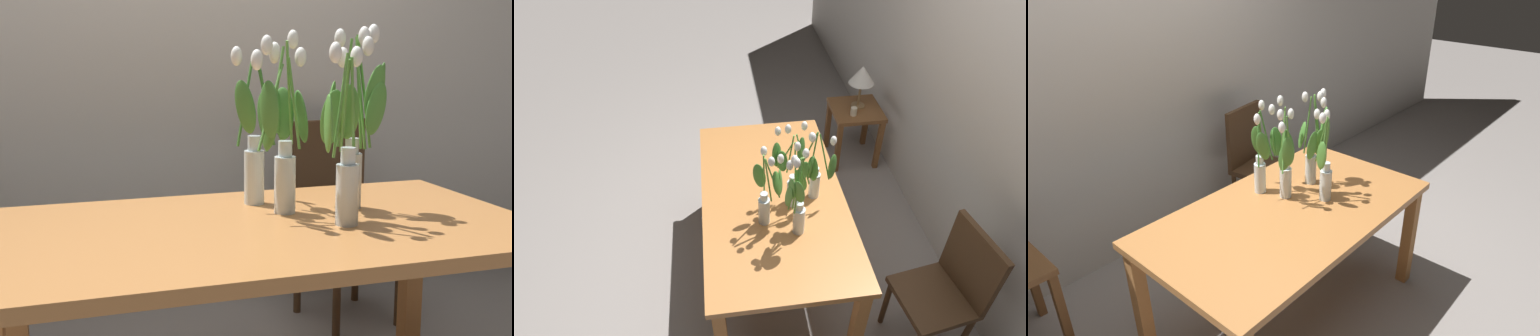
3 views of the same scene
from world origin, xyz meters
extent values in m
cube|color=beige|center=(0.00, 1.31, 1.35)|extent=(9.00, 0.10, 2.70)
cube|color=#B7753D|center=(0.00, 0.00, 0.72)|extent=(1.60, 0.90, 0.04)
cube|color=#B7753D|center=(-0.74, 0.39, 0.35)|extent=(0.07, 0.07, 0.70)
cube|color=#B7753D|center=(0.74, 0.39, 0.35)|extent=(0.07, 0.07, 0.70)
cylinder|color=silver|center=(0.32, 0.10, 0.83)|extent=(0.07, 0.07, 0.18)
cylinder|color=silver|center=(0.32, 0.10, 0.94)|extent=(0.04, 0.04, 0.05)
cylinder|color=silver|center=(0.32, 0.10, 0.80)|extent=(0.06, 0.06, 0.11)
cylinder|color=#56933D|center=(0.33, 0.07, 1.10)|extent=(0.02, 0.07, 0.32)
ellipsoid|color=white|center=(0.34, 0.04, 1.26)|extent=(0.04, 0.04, 0.06)
ellipsoid|color=#4C8E38|center=(0.37, 0.03, 1.07)|extent=(0.12, 0.05, 0.18)
cylinder|color=#56933D|center=(0.35, 0.08, 1.12)|extent=(0.05, 0.04, 0.36)
ellipsoid|color=white|center=(0.37, 0.07, 1.30)|extent=(0.04, 0.04, 0.06)
ellipsoid|color=#4C8E38|center=(0.40, 0.08, 1.13)|extent=(0.08, 0.09, 0.17)
cylinder|color=#56933D|center=(0.33, 0.08, 1.11)|extent=(0.02, 0.04, 0.35)
ellipsoid|color=white|center=(0.33, 0.06, 1.29)|extent=(0.04, 0.04, 0.06)
ellipsoid|color=#4C8E38|center=(0.37, 0.04, 1.12)|extent=(0.11, 0.04, 0.18)
cylinder|color=#56933D|center=(0.30, 0.12, 1.11)|extent=(0.04, 0.03, 0.34)
ellipsoid|color=white|center=(0.29, 0.13, 1.28)|extent=(0.04, 0.04, 0.06)
ellipsoid|color=#4C8E38|center=(0.25, 0.12, 1.07)|extent=(0.07, 0.10, 0.18)
cylinder|color=silver|center=(0.22, -0.08, 0.83)|extent=(0.07, 0.07, 0.18)
cylinder|color=silver|center=(0.22, -0.08, 0.94)|extent=(0.04, 0.04, 0.05)
cylinder|color=silver|center=(0.22, -0.08, 0.80)|extent=(0.06, 0.06, 0.11)
cylinder|color=#56933D|center=(0.19, -0.08, 1.09)|extent=(0.04, 0.01, 0.30)
ellipsoid|color=white|center=(0.18, -0.08, 1.24)|extent=(0.04, 0.04, 0.06)
ellipsoid|color=#4C8E38|center=(0.15, -0.10, 1.04)|extent=(0.04, 0.10, 0.18)
cylinder|color=#56933D|center=(0.23, -0.03, 1.08)|extent=(0.02, 0.09, 0.28)
ellipsoid|color=white|center=(0.24, 0.01, 1.23)|extent=(0.04, 0.04, 0.06)
ellipsoid|color=#4C8E38|center=(0.21, 0.01, 1.05)|extent=(0.09, 0.05, 0.18)
cylinder|color=#56933D|center=(0.24, -0.06, 1.08)|extent=(0.04, 0.04, 0.29)
ellipsoid|color=white|center=(0.26, -0.05, 1.23)|extent=(0.04, 0.04, 0.06)
ellipsoid|color=#4C8E38|center=(0.25, -0.01, 1.07)|extent=(0.07, 0.10, 0.18)
cylinder|color=silver|center=(0.10, 0.11, 0.83)|extent=(0.07, 0.07, 0.18)
cylinder|color=silver|center=(0.10, 0.11, 0.94)|extent=(0.04, 0.04, 0.05)
cylinder|color=silver|center=(0.10, 0.11, 0.80)|extent=(0.06, 0.06, 0.11)
cylinder|color=#56933D|center=(0.13, 0.11, 1.08)|extent=(0.05, 0.01, 0.29)
ellipsoid|color=white|center=(0.15, 0.11, 1.23)|extent=(0.04, 0.04, 0.06)
ellipsoid|color=#427F33|center=(0.16, 0.14, 1.04)|extent=(0.04, 0.11, 0.18)
cylinder|color=#56933D|center=(0.03, 0.07, 1.08)|extent=(0.11, 0.08, 0.26)
ellipsoid|color=white|center=(-0.02, 0.03, 1.22)|extent=(0.04, 0.04, 0.06)
ellipsoid|color=#427F33|center=(0.01, 0.02, 1.08)|extent=(0.07, 0.08, 0.17)
cylinder|color=#56933D|center=(0.13, 0.15, 1.11)|extent=(0.06, 0.09, 0.33)
ellipsoid|color=white|center=(0.15, 0.19, 1.28)|extent=(0.04, 0.04, 0.06)
ellipsoid|color=#427F33|center=(0.12, 0.20, 1.05)|extent=(0.07, 0.08, 0.18)
cylinder|color=#56933D|center=(0.06, 0.09, 1.10)|extent=(0.07, 0.03, 0.32)
ellipsoid|color=white|center=(0.03, 0.08, 1.26)|extent=(0.04, 0.04, 0.06)
ellipsoid|color=#427F33|center=(0.03, 0.05, 1.03)|extent=(0.06, 0.10, 0.18)
cylinder|color=silver|center=(0.04, 0.26, 0.83)|extent=(0.07, 0.07, 0.18)
cylinder|color=silver|center=(0.04, 0.26, 0.94)|extent=(0.04, 0.04, 0.05)
cylinder|color=silver|center=(0.04, 0.26, 0.80)|extent=(0.06, 0.06, 0.11)
cylinder|color=#3D752D|center=(0.00, 0.22, 1.08)|extent=(0.08, 0.07, 0.28)
ellipsoid|color=white|center=(-0.04, 0.19, 1.23)|extent=(0.04, 0.04, 0.06)
ellipsoid|color=#427F33|center=(-0.01, 0.17, 1.07)|extent=(0.09, 0.08, 0.18)
cylinder|color=#3D752D|center=(0.09, 0.29, 1.09)|extent=(0.09, 0.06, 0.28)
ellipsoid|color=white|center=(0.13, 0.32, 1.23)|extent=(0.04, 0.04, 0.06)
ellipsoid|color=#427F33|center=(0.11, 0.34, 1.03)|extent=(0.07, 0.08, 0.18)
cylinder|color=#3D752D|center=(0.07, 0.23, 1.09)|extent=(0.05, 0.05, 0.30)
ellipsoid|color=white|center=(0.09, 0.20, 1.24)|extent=(0.04, 0.04, 0.06)
ellipsoid|color=#427F33|center=(0.12, 0.22, 1.03)|extent=(0.08, 0.07, 0.18)
cube|color=#4C331E|center=(0.68, 0.85, 0.45)|extent=(0.46, 0.46, 0.04)
cylinder|color=#4C331E|center=(0.88, 0.71, 0.21)|extent=(0.04, 0.04, 0.43)
cylinder|color=#4C331E|center=(0.54, 0.65, 0.21)|extent=(0.04, 0.04, 0.43)
cylinder|color=#4C331E|center=(0.83, 1.04, 0.21)|extent=(0.04, 0.04, 0.43)
cylinder|color=#4C331E|center=(0.49, 0.99, 0.21)|extent=(0.04, 0.04, 0.43)
cube|color=#4C331E|center=(0.66, 1.03, 0.70)|extent=(0.40, 0.10, 0.46)
camera|label=1|loc=(-0.58, -1.72, 1.23)|focal=44.29mm
camera|label=2|loc=(1.99, -0.29, 2.66)|focal=30.53mm
camera|label=3|loc=(-1.60, -1.37, 2.05)|focal=31.53mm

